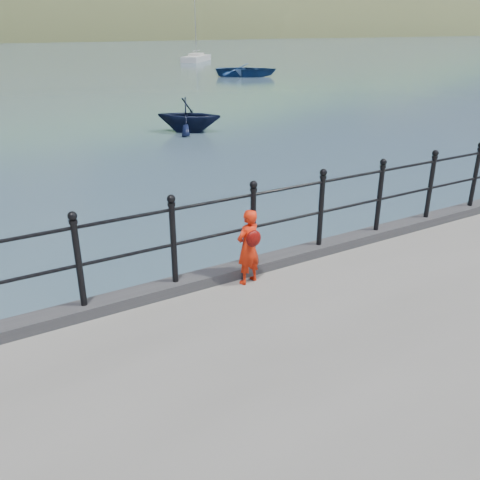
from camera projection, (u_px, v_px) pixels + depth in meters
ground at (212, 336)px, 7.54m from camera, size 600.00×600.00×0.00m
kerb at (216, 276)px, 7.01m from camera, size 60.00×0.30×0.15m
railing at (215, 225)px, 6.71m from camera, size 18.11×0.11×1.20m
far_shore at (38, 92)px, 224.06m from camera, size 830.00×200.00×156.00m
child at (248, 247)px, 6.78m from camera, size 0.43×0.35×1.05m
launch_blue at (246, 70)px, 45.91m from camera, size 6.67×6.42×1.13m
launch_navy at (189, 115)px, 21.74m from camera, size 3.65×3.61×1.46m
sailboat_far at (196, 59)px, 65.60m from camera, size 6.39×6.80×10.35m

